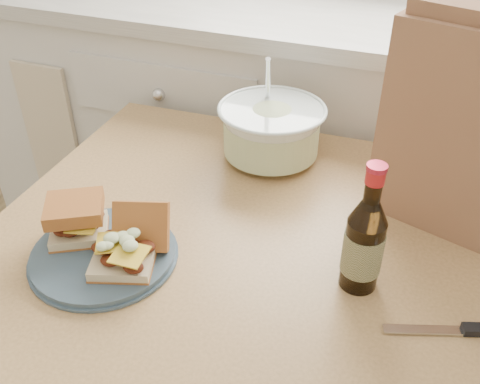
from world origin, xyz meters
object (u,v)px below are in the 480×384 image
(paper_bag, at_px, (476,125))
(plate, at_px, (104,254))
(coleslaw_bowl, at_px, (271,133))
(beer_bottle, at_px, (364,243))
(dining_table, at_px, (228,281))

(paper_bag, bearing_deg, plate, -129.58)
(coleslaw_bowl, bearing_deg, paper_bag, -9.17)
(coleslaw_bowl, height_order, paper_bag, paper_bag)
(plate, relative_size, beer_bottle, 1.08)
(beer_bottle, distance_m, paper_bag, 0.31)
(dining_table, xyz_separation_m, plate, (-0.18, -0.13, 0.12))
(coleslaw_bowl, distance_m, beer_bottle, 0.42)
(dining_table, xyz_separation_m, beer_bottle, (0.24, -0.03, 0.19))
(dining_table, height_order, beer_bottle, beer_bottle)
(plate, height_order, beer_bottle, beer_bottle)
(coleslaw_bowl, xyz_separation_m, paper_bag, (0.39, -0.06, 0.13))
(plate, xyz_separation_m, beer_bottle, (0.42, 0.10, 0.08))
(paper_bag, bearing_deg, coleslaw_bowl, -171.89)
(beer_bottle, bearing_deg, paper_bag, 50.43)
(dining_table, distance_m, paper_bag, 0.53)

